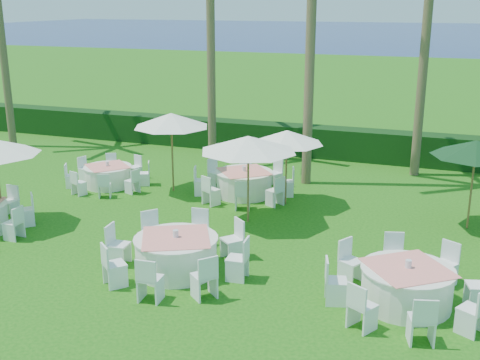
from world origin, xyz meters
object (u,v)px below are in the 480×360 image
Objects in this scene: banquet_table_c at (407,285)px; umbrella_green at (476,148)px; banquet_table_e at (244,183)px; banquet_table_d at (108,176)px; umbrella_b at (248,144)px; umbrella_c at (171,120)px; umbrella_d at (287,137)px; banquet_table_b at (176,253)px.

banquet_table_c is 1.33× the size of umbrella_green.
banquet_table_c is 8.02m from banquet_table_e.
umbrella_b reaches higher than banquet_table_d.
umbrella_c reaches higher than banquet_table_c.
banquet_table_c is at bearing -34.25° from umbrella_c.
banquet_table_c is 11.44m from banquet_table_d.
umbrella_d is 0.94× the size of umbrella_green.
banquet_table_d is (-5.10, 5.27, -0.08)m from banquet_table_b.
banquet_table_e reaches higher than banquet_table_d.
umbrella_d is 5.29m from umbrella_green.
umbrella_b is at bearing -164.70° from umbrella_green.
umbrella_green is (5.86, 1.60, -0.01)m from umbrella_b.
umbrella_b is at bearing 143.12° from banquet_table_c.
banquet_table_e is 1.17× the size of umbrella_b.
umbrella_b is (0.92, -2.26, 1.85)m from banquet_table_e.
banquet_table_d is 1.19× the size of umbrella_d.
banquet_table_b is at bearing -140.30° from umbrella_green.
umbrella_d reaches higher than banquet_table_e.
umbrella_c is (-2.81, 5.57, 1.92)m from banquet_table_b.
umbrella_green is (11.43, -0.02, 1.89)m from banquet_table_d.
banquet_table_c is (5.13, 0.16, -0.01)m from banquet_table_b.
banquet_table_b reaches higher than banquet_table_d.
umbrella_green is (6.78, -0.66, 1.84)m from banquet_table_e.
banquet_table_b reaches higher than banquet_table_c.
umbrella_b is (5.58, -1.62, 1.90)m from banquet_table_d.
banquet_table_c is 1.42× the size of umbrella_d.
umbrella_green is (5.28, -0.26, 0.14)m from umbrella_d.
banquet_table_c reaches higher than banquet_table_e.
banquet_table_d is 1.02× the size of umbrella_b.
banquet_table_e is 7.06m from umbrella_green.
banquet_table_b is 1.46× the size of umbrella_d.
banquet_table_e is 1.22× the size of umbrella_c.
umbrella_b is 6.07m from umbrella_green.
banquet_table_b reaches higher than banquet_table_e.
banquet_table_d is 6.11m from umbrella_b.
banquet_table_b is at bearing -97.38° from umbrella_b.
umbrella_c is 3.87m from umbrella_d.
banquet_table_b is 1.25× the size of umbrella_b.
banquet_table_b is 1.37× the size of umbrella_green.
banquet_table_b is 1.23× the size of banquet_table_d.
umbrella_d is (0.58, 1.86, -0.15)m from umbrella_b.
umbrella_green reaches higher than banquet_table_e.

